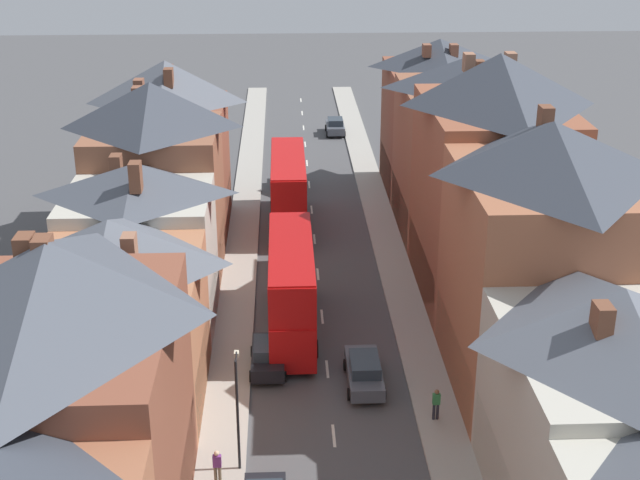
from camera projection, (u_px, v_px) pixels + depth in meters
pavement_left at (241, 262)px, 59.55m from camera, size 2.20×104.00×0.14m
pavement_right at (392, 260)px, 59.95m from camera, size 2.20×104.00×0.14m
centre_line_dashes at (318, 274)px, 57.93m from camera, size 0.14×97.80×0.01m
terrace_row_left at (102, 330)px, 38.92m from camera, size 8.00×61.64×12.71m
terrace_row_right at (530, 261)px, 44.76m from camera, size 8.00×69.89×14.82m
double_decker_bus_lead at (288, 190)px, 64.84m from camera, size 2.74×10.80×5.30m
double_decker_bus_mid_street at (291, 286)px, 49.66m from camera, size 2.74×10.80×5.30m
car_near_silver at (288, 177)px, 73.98m from camera, size 1.90×3.91×1.60m
car_parked_left_a at (364, 371)px, 45.13m from camera, size 1.90×4.57×1.60m
car_mid_black at (268, 355)px, 46.54m from camera, size 1.90×4.10×1.65m
car_parked_left_b at (335, 126)px, 88.67m from camera, size 1.90×3.92×1.62m
pedestrian_mid_left at (217, 465)px, 37.58m from camera, size 0.36×0.22×1.61m
pedestrian_mid_right at (436, 403)px, 42.00m from camera, size 0.36×0.22×1.61m
street_lamp at (237, 406)px, 37.80m from camera, size 0.20×1.12×5.50m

